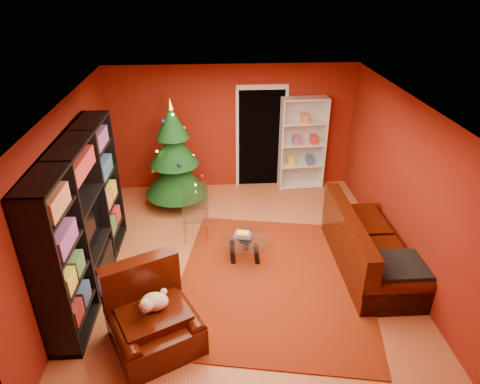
{
  "coord_description": "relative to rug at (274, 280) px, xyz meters",
  "views": [
    {
      "loc": [
        -0.41,
        -5.65,
        4.26
      ],
      "look_at": [
        0.0,
        0.4,
        1.05
      ],
      "focal_mm": 32.0,
      "sensor_mm": 36.0,
      "label": 1
    }
  ],
  "objects": [
    {
      "name": "gift_box_teal",
      "position": [
        -1.75,
        2.85,
        0.16
      ],
      "size": [
        0.36,
        0.36,
        0.33
      ],
      "primitive_type": "cube",
      "rotation": [
        0.0,
        0.0,
        -0.09
      ],
      "color": "#15716A",
      "rests_on": "floor"
    },
    {
      "name": "wall_back",
      "position": [
        -0.46,
        3.32,
        1.29
      ],
      "size": [
        5.0,
        0.05,
        2.6
      ],
      "primitive_type": "cube",
      "color": "maroon",
      "rests_on": "ground"
    },
    {
      "name": "armchair",
      "position": [
        -1.67,
        -1.12,
        0.42
      ],
      "size": [
        1.47,
        1.47,
        0.86
      ],
      "primitive_type": null,
      "rotation": [
        0.0,
        0.0,
        0.46
      ],
      "color": "black",
      "rests_on": "rug"
    },
    {
      "name": "rug",
      "position": [
        0.0,
        0.0,
        0.0
      ],
      "size": [
        3.4,
        3.78,
        0.02
      ],
      "primitive_type": "cube",
      "rotation": [
        0.0,
        0.0,
        -0.18
      ],
      "color": "maroon",
      "rests_on": "floor"
    },
    {
      "name": "gift_box_green",
      "position": [
        -1.17,
        2.7,
        0.12
      ],
      "size": [
        0.29,
        0.29,
        0.25
      ],
      "primitive_type": "cube",
      "rotation": [
        0.0,
        0.0,
        -0.14
      ],
      "color": "#2F6F36",
      "rests_on": "floor"
    },
    {
      "name": "dog",
      "position": [
        -1.64,
        -1.06,
        0.63
      ],
      "size": [
        0.49,
        0.45,
        0.28
      ],
      "primitive_type": null,
      "rotation": [
        0.0,
        0.0,
        0.46
      ],
      "color": "beige",
      "rests_on": "armchair"
    },
    {
      "name": "christmas_tree",
      "position": [
        -1.62,
        2.49,
        1.05
      ],
      "size": [
        1.48,
        1.48,
        2.18
      ],
      "primitive_type": null,
      "rotation": [
        0.0,
        0.0,
        -0.24
      ],
      "color": "#0D3E14",
      "rests_on": "floor"
    },
    {
      "name": "wall_right",
      "position": [
        2.06,
        0.55,
        1.29
      ],
      "size": [
        0.05,
        5.5,
        2.6
      ],
      "primitive_type": "cube",
      "color": "maroon",
      "rests_on": "ground"
    },
    {
      "name": "floor",
      "position": [
        -0.46,
        0.55,
        -0.03
      ],
      "size": [
        5.0,
        5.5,
        0.05
      ],
      "primitive_type": "cube",
      "color": "#AA592F",
      "rests_on": "ground"
    },
    {
      "name": "media_unit",
      "position": [
        -2.74,
        0.15,
        1.11
      ],
      "size": [
        0.51,
        2.93,
        2.24
      ],
      "primitive_type": null,
      "rotation": [
        0.0,
        0.0,
        -0.02
      ],
      "color": "black",
      "rests_on": "floor"
    },
    {
      "name": "doorway",
      "position": [
        0.14,
        3.28,
        1.04
      ],
      "size": [
        1.06,
        0.6,
        2.16
      ],
      "primitive_type": null,
      "color": "black",
      "rests_on": "floor"
    },
    {
      "name": "coffee_table",
      "position": [
        -0.4,
        0.56,
        0.21
      ],
      "size": [
        0.98,
        0.98,
        0.51
      ],
      "primitive_type": null,
      "rotation": [
        0.0,
        0.0,
        -0.23
      ],
      "color": "gray",
      "rests_on": "rug"
    },
    {
      "name": "wall_left",
      "position": [
        -2.99,
        0.55,
        1.29
      ],
      "size": [
        0.05,
        5.5,
        2.6
      ],
      "primitive_type": "cube",
      "color": "maroon",
      "rests_on": "ground"
    },
    {
      "name": "white_bookshelf",
      "position": [
        0.99,
        3.12,
        0.97
      ],
      "size": [
        0.95,
        0.38,
        2.01
      ],
      "primitive_type": null,
      "rotation": [
        0.0,
        0.0,
        0.05
      ],
      "color": "white",
      "rests_on": "floor"
    },
    {
      "name": "ceiling",
      "position": [
        -0.46,
        0.55,
        2.62
      ],
      "size": [
        5.0,
        5.5,
        0.05
      ],
      "primitive_type": "cube",
      "color": "silver",
      "rests_on": "wall_back"
    },
    {
      "name": "gift_box_red",
      "position": [
        -1.38,
        2.61,
        0.1
      ],
      "size": [
        0.24,
        0.24,
        0.22
      ],
      "primitive_type": "cube",
      "rotation": [
        0.0,
        0.0,
        -0.15
      ],
      "color": "maroon",
      "rests_on": "floor"
    },
    {
      "name": "acrylic_chair",
      "position": [
        -1.22,
        1.25,
        0.44
      ],
      "size": [
        0.47,
        0.51,
        0.9
      ],
      "primitive_type": null,
      "rotation": [
        0.0,
        0.0,
        0.02
      ],
      "color": "#66605B",
      "rests_on": "rug"
    },
    {
      "name": "sofa",
      "position": [
        1.56,
        0.25,
        0.47
      ],
      "size": [
        1.02,
        2.24,
        0.96
      ],
      "primitive_type": null,
      "rotation": [
        0.0,
        0.0,
        1.57
      ],
      "color": "black",
      "rests_on": "rug"
    }
  ]
}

